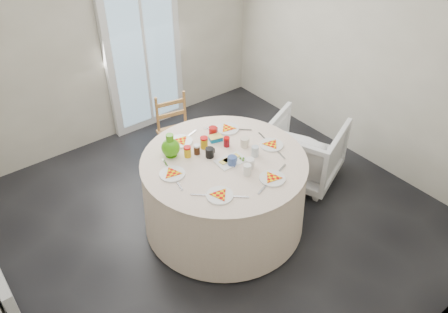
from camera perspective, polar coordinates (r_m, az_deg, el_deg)
floor at (r=4.45m, az=-1.09°, el=-7.86°), size 4.00×4.00×0.00m
wall_back at (r=5.25m, az=-15.05°, el=15.19°), size 4.00×0.02×2.60m
wall_right at (r=4.99m, az=17.91°, el=13.56°), size 0.02×4.00×2.60m
glass_door at (r=5.45m, az=-10.55°, el=13.77°), size 1.00×0.08×2.10m
table at (r=4.15m, az=0.00°, el=-4.71°), size 1.55×1.55×0.78m
wooden_chair at (r=4.87m, az=-6.14°, el=3.48°), size 0.44×0.43×0.85m
armchair at (r=4.78m, az=10.46°, el=1.20°), size 0.93×0.96×0.77m
place_settings at (r=3.90m, az=0.00°, el=-0.35°), size 1.52×1.52×0.02m
jar_cluster at (r=3.97m, az=-2.29°, el=1.28°), size 0.45×0.25×0.13m
butter_tub at (r=4.14m, az=-1.11°, el=2.34°), size 0.14×0.12×0.05m
green_pitcher at (r=3.92m, az=-7.00°, el=1.39°), size 0.20×0.20×0.22m
cheese_platter at (r=3.88m, az=0.92°, el=-0.57°), size 0.28×0.19×0.03m
mugs_glasses at (r=3.93m, az=1.28°, el=0.64°), size 0.64×0.64×0.11m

